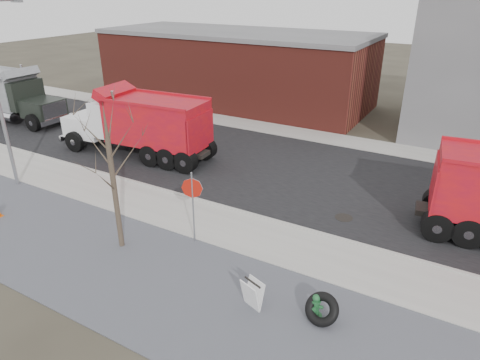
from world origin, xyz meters
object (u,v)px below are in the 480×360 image
Objects in this scene: fire_hydrant at (316,307)px; dump_truck_red_b at (140,123)px; stop_sign at (193,196)px; dump_truck_grey at (9,93)px; truck_tire at (322,309)px; sandwich_board at (252,294)px.

fire_hydrant is 0.09× the size of dump_truck_red_b.
fire_hydrant is 0.28× the size of stop_sign.
dump_truck_grey is (-24.45, 7.78, 1.46)m from fire_hydrant.
stop_sign is (-5.09, 1.46, 1.51)m from fire_hydrant.
truck_tire is 0.13× the size of dump_truck_grey.
fire_hydrant is 0.76× the size of truck_tire.
fire_hydrant is 0.23m from truck_tire.
truck_tire is at bearing -15.89° from stop_sign.
stop_sign is 3.05× the size of sandwich_board.
dump_truck_red_b is (-12.40, 7.00, 1.48)m from fire_hydrant.
sandwich_board is 24.28m from dump_truck_grey.
dump_truck_grey reaches higher than sandwich_board.
dump_truck_red_b is (-12.61, 7.08, 1.42)m from truck_tire.
dump_truck_red_b is at bearing 164.84° from sandwich_board.
truck_tire is 0.12× the size of dump_truck_red_b.
fire_hydrant is 5.50m from stop_sign.
fire_hydrant is 1.77m from sandwich_board.
sandwich_board is at bearing -20.86° from dump_truck_grey.
stop_sign reaches higher than fire_hydrant.
truck_tire is 1.94m from sandwich_board.
stop_sign is 0.32× the size of dump_truck_red_b.
truck_tire is 25.92m from dump_truck_grey.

